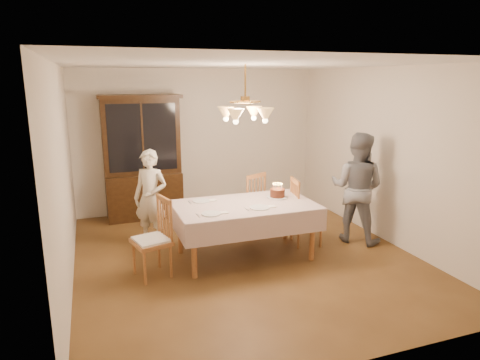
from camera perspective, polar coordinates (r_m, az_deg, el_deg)
name	(u,v)px	position (r m, az deg, el deg)	size (l,w,h in m)	color
ground	(245,256)	(6.08, 0.64, -10.09)	(5.00, 5.00, 0.00)	#553618
room_shell	(245,144)	(5.64, 0.68, 4.82)	(5.00, 5.00, 5.00)	white
dining_table	(245,209)	(5.84, 0.66, -3.93)	(1.90, 1.10, 0.76)	brown
china_hutch	(143,160)	(7.66, -12.87, 2.65)	(1.38, 0.54, 2.16)	black
chair_far_side	(248,206)	(6.80, 1.09, -3.53)	(0.57, 0.56, 1.00)	brown
chair_left_end	(152,242)	(5.45, -11.65, -8.05)	(0.52, 0.53, 1.00)	brown
chair_right_end	(306,215)	(6.45, 8.75, -4.66)	(0.49, 0.51, 1.00)	brown
elderly_woman	(151,198)	(6.38, -11.82, -2.40)	(0.52, 0.34, 1.43)	white
adult_in_grey	(357,188)	(6.63, 15.29, -1.00)	(0.81, 0.63, 1.66)	slate
birthday_cake	(277,194)	(6.14, 5.01, -1.81)	(0.30, 0.30, 0.21)	white
place_setting_near_left	(212,214)	(5.40, -3.73, -4.50)	(0.39, 0.25, 0.02)	white
place_setting_near_right	(260,207)	(5.65, 2.73, -3.68)	(0.41, 0.26, 0.02)	white
place_setting_far_left	(202,201)	(5.96, -5.06, -2.79)	(0.39, 0.24, 0.02)	white
chandelier	(245,114)	(5.60, 0.69, 8.82)	(0.62, 0.62, 0.73)	#BF8C3F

